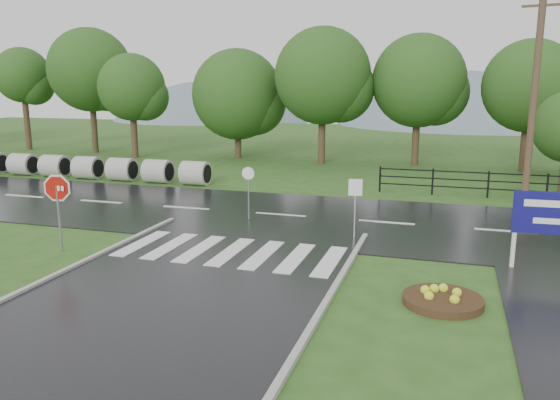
% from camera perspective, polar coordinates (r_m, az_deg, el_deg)
% --- Properties ---
extents(ground, '(120.00, 120.00, 0.00)m').
position_cam_1_polar(ground, '(12.17, -14.36, -12.21)').
color(ground, '#2A521B').
rests_on(ground, ground).
extents(main_road, '(90.00, 8.00, 0.04)m').
position_cam_1_polar(main_road, '(20.87, 0.07, -1.66)').
color(main_road, black).
rests_on(main_road, ground).
extents(walkway, '(2.20, 11.00, 0.04)m').
position_cam_1_polar(walkway, '(14.46, 26.43, -9.19)').
color(walkway, black).
rests_on(walkway, ground).
extents(crosswalk, '(6.50, 2.80, 0.02)m').
position_cam_1_polar(crosswalk, '(16.32, -5.16, -5.38)').
color(crosswalk, silver).
rests_on(crosswalk, ground).
extents(fence_west, '(9.58, 0.08, 1.20)m').
position_cam_1_polar(fence_west, '(25.78, 20.95, 1.80)').
color(fence_west, black).
rests_on(fence_west, ground).
extents(hills, '(102.00, 48.00, 48.00)m').
position_cam_1_polar(hills, '(77.18, 14.85, -3.85)').
color(hills, slate).
rests_on(hills, ground).
extents(treeline, '(83.20, 5.20, 10.00)m').
position_cam_1_polar(treeline, '(34.11, 8.70, 3.52)').
color(treeline, '#1F4716').
rests_on(treeline, ground).
extents(culvert_pipes, '(13.90, 1.20, 1.20)m').
position_cam_1_polar(culvert_pipes, '(30.80, -19.44, 3.21)').
color(culvert_pipes, '#9E9B93').
rests_on(culvert_pipes, ground).
extents(stop_sign, '(1.08, 0.28, 2.48)m').
position_cam_1_polar(stop_sign, '(17.39, -22.24, 0.55)').
color(stop_sign, '#939399').
rests_on(stop_sign, ground).
extents(flower_bed, '(1.81, 1.81, 0.36)m').
position_cam_1_polar(flower_bed, '(13.15, 16.64, -9.85)').
color(flower_bed, '#332111').
rests_on(flower_bed, ground).
extents(reg_sign_small, '(0.44, 0.07, 1.97)m').
position_cam_1_polar(reg_sign_small, '(17.60, 7.87, 0.38)').
color(reg_sign_small, '#939399').
rests_on(reg_sign_small, ground).
extents(reg_sign_round, '(0.46, 0.08, 1.99)m').
position_cam_1_polar(reg_sign_round, '(19.95, -3.32, 1.45)').
color(reg_sign_round, '#939399').
rests_on(reg_sign_round, ground).
extents(utility_pole_east, '(1.54, 0.37, 8.68)m').
position_cam_1_polar(utility_pole_east, '(25.09, 25.01, 9.71)').
color(utility_pole_east, '#473523').
rests_on(utility_pole_east, ground).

